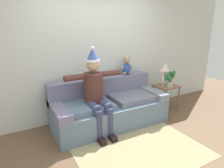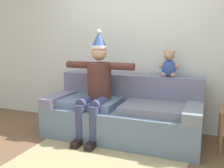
# 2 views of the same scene
# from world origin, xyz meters

# --- Properties ---
(back_wall) EXTENTS (7.00, 0.10, 2.70)m
(back_wall) POSITION_xyz_m (0.00, 1.55, 1.35)
(back_wall) COLOR silver
(back_wall) RESTS_ON ground_plane
(couch) EXTENTS (2.14, 0.91, 0.85)m
(couch) POSITION_xyz_m (0.00, 1.02, 0.33)
(couch) COLOR slate
(couch) RESTS_ON ground_plane
(person_seated) EXTENTS (1.02, 0.77, 1.51)m
(person_seated) POSITION_xyz_m (-0.33, 0.85, 0.76)
(person_seated) COLOR #512C27
(person_seated) RESTS_ON ground_plane
(teddy_bear) EXTENTS (0.29, 0.17, 0.38)m
(teddy_bear) POSITION_xyz_m (0.58, 1.30, 1.02)
(teddy_bear) COLOR #2F4B9D
(teddy_bear) RESTS_ON couch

